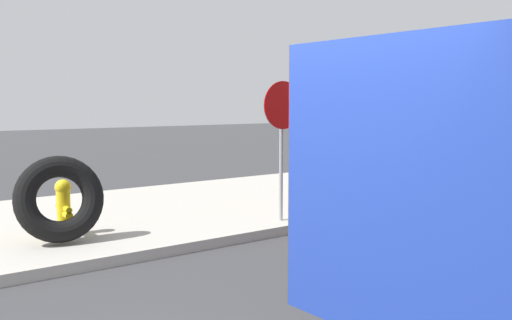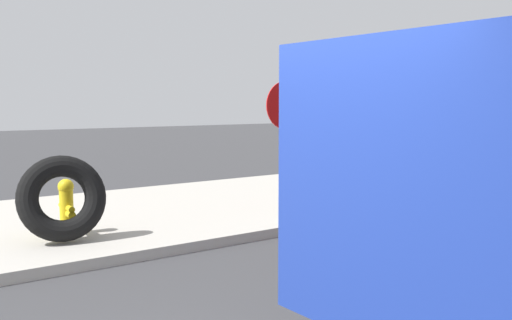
# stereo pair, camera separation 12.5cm
# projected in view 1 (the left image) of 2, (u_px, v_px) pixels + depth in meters

# --- Properties ---
(sidewalk_curb) EXTENTS (36.00, 5.00, 0.15)m
(sidewalk_curb) POSITION_uv_depth(u_px,v_px,m) (5.00, 232.00, 8.54)
(sidewalk_curb) COLOR #ADA89E
(sidewalk_curb) RESTS_ON ground
(fire_hydrant) EXTENTS (0.22, 0.51, 0.81)m
(fire_hydrant) POSITION_uv_depth(u_px,v_px,m) (64.00, 206.00, 7.98)
(fire_hydrant) COLOR yellow
(fire_hydrant) RESTS_ON sidewalk_curb
(loose_tire) EXTENTS (1.25, 0.71, 1.21)m
(loose_tire) POSITION_uv_depth(u_px,v_px,m) (60.00, 199.00, 7.51)
(loose_tire) COLOR black
(loose_tire) RESTS_ON sidewalk_curb
(stop_sign) EXTENTS (0.76, 0.08, 2.24)m
(stop_sign) POSITION_uv_depth(u_px,v_px,m) (282.00, 124.00, 8.85)
(stop_sign) COLOR gray
(stop_sign) RESTS_ON sidewalk_curb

